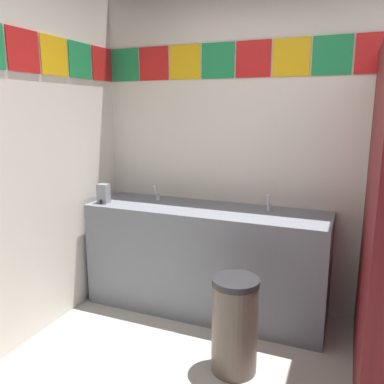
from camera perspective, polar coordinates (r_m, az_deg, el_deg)
wall_back at (r=3.16m, az=18.74°, el=5.32°), size 3.70×0.09×2.57m
vanity_counter at (r=3.23m, az=1.92°, el=-9.53°), size 1.91×0.55×0.86m
faucet_left at (r=3.36m, az=-5.12°, el=-0.35°), size 0.04×0.10×0.14m
faucet_right at (r=3.05m, az=11.00°, el=-1.80°), size 0.04×0.10×0.14m
soap_dispenser at (r=3.33m, az=-12.66°, el=-0.23°), size 0.09×0.09×0.16m
trash_bin at (r=2.59m, az=6.17°, el=-18.51°), size 0.29×0.29×0.62m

